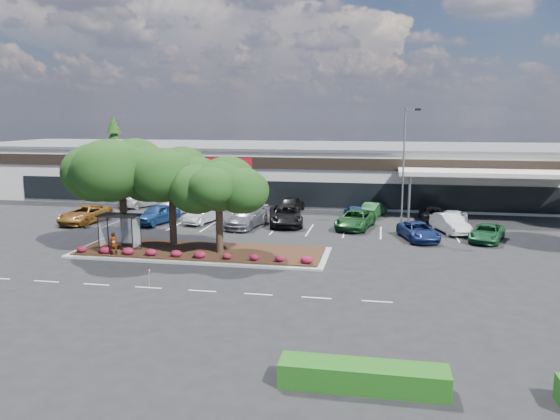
% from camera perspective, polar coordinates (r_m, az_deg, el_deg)
% --- Properties ---
extents(ground, '(160.00, 160.00, 0.00)m').
position_cam_1_polar(ground, '(34.86, -7.27, -6.29)').
color(ground, black).
rests_on(ground, ground).
extents(retail_store, '(80.40, 25.20, 6.25)m').
position_cam_1_polar(retail_store, '(66.88, 1.66, 4.21)').
color(retail_store, beige).
rests_on(retail_store, ground).
extents(landscape_island, '(18.00, 6.00, 0.26)m').
position_cam_1_polar(landscape_island, '(39.11, -8.27, -4.36)').
color(landscape_island, '#989893').
rests_on(landscape_island, ground).
extents(lane_markings, '(33.12, 20.06, 0.01)m').
position_cam_1_polar(lane_markings, '(44.62, -3.34, -2.68)').
color(lane_markings, silver).
rests_on(lane_markings, ground).
extents(shrub_row, '(17.00, 0.80, 0.50)m').
position_cam_1_polar(shrub_row, '(37.09, -9.34, -4.55)').
color(shrub_row, maroon).
rests_on(shrub_row, landscape_island).
extents(bus_shelter, '(2.75, 1.55, 2.59)m').
position_cam_1_polar(bus_shelter, '(39.82, -16.36, -1.19)').
color(bus_shelter, black).
rests_on(bus_shelter, landscape_island).
extents(island_tree_west, '(7.20, 7.20, 7.89)m').
position_cam_1_polar(island_tree_west, '(41.11, -16.13, 1.84)').
color(island_tree_west, '#0F350E').
rests_on(island_tree_west, landscape_island).
extents(island_tree_mid, '(6.60, 6.60, 7.32)m').
position_cam_1_polar(island_tree_mid, '(40.35, -11.22, 1.48)').
color(island_tree_mid, '#0F350E').
rests_on(island_tree_mid, landscape_island).
extents(island_tree_east, '(5.80, 5.80, 6.50)m').
position_cam_1_polar(island_tree_east, '(37.69, -6.39, 0.41)').
color(island_tree_east, '#0F350E').
rests_on(island_tree_east, landscape_island).
extents(hedge_south_east, '(6.00, 1.30, 0.90)m').
position_cam_1_polar(hedge_south_east, '(20.50, 8.66, -16.81)').
color(hedge_south_east, '#144D14').
rests_on(hedge_south_east, ground).
extents(conifer_north_west, '(4.40, 4.40, 10.00)m').
position_cam_1_polar(conifer_north_west, '(87.85, -16.90, 6.32)').
color(conifer_north_west, '#0F350E').
rests_on(conifer_north_west, ground).
extents(person_waiting, '(0.66, 0.55, 1.55)m').
position_cam_1_polar(person_waiting, '(38.96, -17.01, -3.37)').
color(person_waiting, '#594C47').
rests_on(person_waiting, landscape_island).
extents(light_pole, '(1.42, 0.71, 10.36)m').
position_cam_1_polar(light_pole, '(45.39, 12.85, 3.20)').
color(light_pole, '#989893').
rests_on(light_pole, ground).
extents(survey_stake, '(0.07, 0.14, 1.03)m').
position_cam_1_polar(survey_stake, '(32.05, -13.52, -6.69)').
color(survey_stake, '#A98158').
rests_on(survey_stake, ground).
extents(car_0, '(3.13, 5.97, 1.60)m').
position_cam_1_polar(car_0, '(52.75, -19.73, -0.43)').
color(car_0, brown).
rests_on(car_0, ground).
extents(car_1, '(3.40, 5.38, 1.71)m').
position_cam_1_polar(car_1, '(50.65, -12.72, -0.43)').
color(car_1, navy).
rests_on(car_1, ground).
extents(car_2, '(2.75, 4.85, 1.51)m').
position_cam_1_polar(car_2, '(50.20, -8.06, -0.49)').
color(car_2, '#A5ABB1').
rests_on(car_2, ground).
extents(car_3, '(3.23, 6.14, 1.70)m').
position_cam_1_polar(car_3, '(47.96, -3.53, -0.78)').
color(car_3, slate).
rests_on(car_3, ground).
extents(car_4, '(4.07, 6.64, 1.72)m').
position_cam_1_polar(car_4, '(48.70, 0.59, -0.58)').
color(car_4, black).
rests_on(car_4, ground).
extents(car_5, '(3.65, 6.04, 1.57)m').
position_cam_1_polar(car_5, '(47.69, 7.87, -0.99)').
color(car_5, '#1D5322').
rests_on(car_5, ground).
extents(car_6, '(3.57, 5.42, 1.39)m').
position_cam_1_polar(car_6, '(44.22, 14.27, -2.17)').
color(car_6, navy).
rests_on(car_6, ground).
extents(car_7, '(3.10, 5.09, 1.58)m').
position_cam_1_polar(car_7, '(47.66, 17.34, -1.34)').
color(car_7, silver).
rests_on(car_7, ground).
extents(car_8, '(3.62, 5.22, 1.33)m').
position_cam_1_polar(car_8, '(45.34, 20.79, -2.25)').
color(car_8, '#1B572D').
rests_on(car_8, ground).
extents(car_9, '(4.22, 5.78, 1.56)m').
position_cam_1_polar(car_9, '(60.56, -14.25, 1.07)').
color(car_9, '#B6B6B6').
rests_on(car_9, ground).
extents(car_10, '(2.52, 5.08, 1.42)m').
position_cam_1_polar(car_10, '(55.14, -11.03, 0.29)').
color(car_10, '#BEBEBE').
rests_on(car_10, ground).
extents(car_12, '(1.74, 3.97, 1.33)m').
position_cam_1_polar(car_12, '(51.82, 0.38, -0.18)').
color(car_12, silver).
rests_on(car_12, ground).
extents(car_13, '(2.24, 4.97, 1.65)m').
position_cam_1_polar(car_13, '(55.14, 1.23, 0.59)').
color(car_13, black).
rests_on(car_13, ground).
extents(car_14, '(2.54, 4.54, 1.46)m').
position_cam_1_polar(car_14, '(51.31, 7.79, -0.29)').
color(car_14, navy).
rests_on(car_14, ground).
extents(car_15, '(2.64, 4.53, 1.41)m').
position_cam_1_polar(car_15, '(53.81, 9.76, 0.09)').
color(car_15, '#1F5025').
rests_on(car_15, ground).
extents(car_16, '(2.38, 5.06, 1.40)m').
position_cam_1_polar(car_16, '(52.43, 15.67, -0.39)').
color(car_16, black).
rests_on(car_16, ground).
extents(car_17, '(3.18, 5.21, 1.35)m').
position_cam_1_polar(car_17, '(51.27, 17.66, -0.74)').
color(car_17, silver).
rests_on(car_17, ground).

